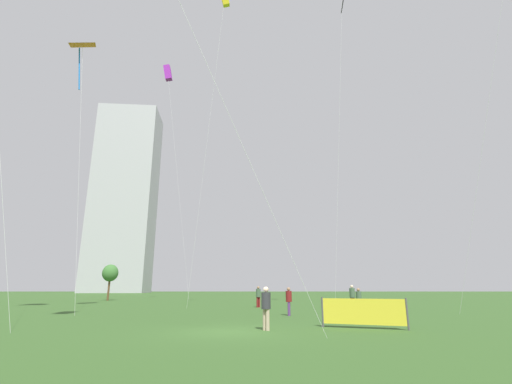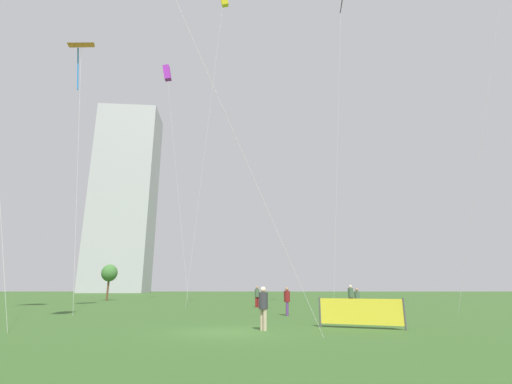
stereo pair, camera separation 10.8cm
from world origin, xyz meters
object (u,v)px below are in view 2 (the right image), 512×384
person_standing_2 (287,299)px  person_standing_1 (351,295)px  person_standing_0 (358,299)px  kite_flying_5 (168,73)px  distant_highrise_0 (125,198)px  person_standing_3 (264,305)px  park_tree_0 (110,273)px  event_banner (361,312)px  person_standing_4 (257,295)px  kite_flying_4 (81,48)px

person_standing_2 → person_standing_1: bearing=148.5°
person_standing_0 → kite_flying_5: 41.75m
person_standing_2 → distant_highrise_0: 110.33m
person_standing_0 → person_standing_2: bearing=-144.9°
kite_flying_5 → person_standing_3: bearing=-66.9°
park_tree_0 → kite_flying_5: bearing=-22.4°
event_banner → kite_flying_5: bearing=119.8°
person_standing_2 → event_banner: person_standing_2 is taller
person_standing_3 → distant_highrise_0: 116.41m
person_standing_1 → event_banner: person_standing_1 is taller
person_standing_4 → distant_highrise_0: (-44.64, 86.16, 30.02)m
person_standing_2 → person_standing_3: size_ratio=0.99×
park_tree_0 → event_banner: size_ratio=1.41×
person_standing_0 → person_standing_2: size_ratio=0.97×
person_standing_2 → park_tree_0: bearing=-129.5°
park_tree_0 → distant_highrise_0: size_ratio=0.07×
person_standing_3 → person_standing_4: 16.97m
distant_highrise_0 → kite_flying_4: bearing=-76.9°
person_standing_3 → distant_highrise_0: bearing=159.9°
person_standing_1 → distant_highrise_0: 107.76m
park_tree_0 → event_banner: park_tree_0 is taller
person_standing_2 → park_tree_0: size_ratio=0.36×
person_standing_0 → person_standing_1: bearing=92.6°
kite_flying_5 → kite_flying_4: bearing=-94.5°
person_standing_2 → person_standing_3: 7.84m
person_standing_0 → park_tree_0: bearing=148.6°
kite_flying_4 → park_tree_0: size_ratio=4.74×
person_standing_2 → distant_highrise_0: (-46.43, 95.46, 30.08)m
person_standing_0 → distant_highrise_0: 110.59m
person_standing_4 → event_banner: 16.84m
person_standing_0 → event_banner: 9.51m
person_standing_1 → person_standing_2: person_standing_1 is taller
person_standing_2 → park_tree_0: 33.26m
person_standing_0 → kite_flying_5: size_ratio=0.05×
kite_flying_4 → distant_highrise_0: size_ratio=0.35×
kite_flying_4 → person_standing_2: bearing=-9.8°
person_standing_4 → kite_flying_4: 25.27m
kite_flying_4 → kite_flying_5: kite_flying_5 is taller
person_standing_1 → park_tree_0: size_ratio=0.40×
person_standing_2 → kite_flying_4: kite_flying_4 is taller
kite_flying_5 → event_banner: 46.24m
person_standing_2 → park_tree_0: (-21.09, 25.60, 2.48)m
person_standing_1 → kite_flying_4: kite_flying_4 is taller
person_standing_2 → person_standing_4: 9.46m
park_tree_0 → event_banner: 40.31m
person_standing_4 → person_standing_0: bearing=-69.8°
person_standing_1 → event_banner: bearing=113.6°
person_standing_4 → event_banner: (4.25, -16.29, -0.34)m
person_standing_3 → person_standing_4: size_ratio=0.96×
person_standing_0 → person_standing_1: 3.67m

